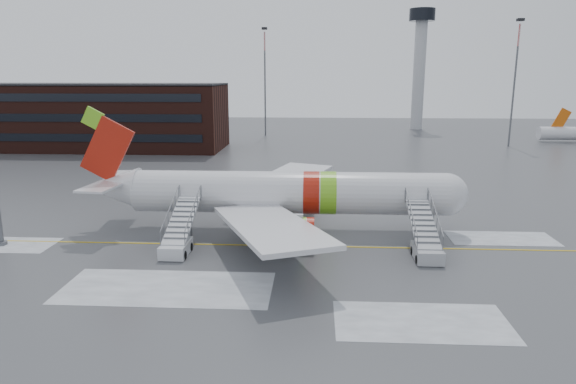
# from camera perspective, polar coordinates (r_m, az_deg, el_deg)

# --- Properties ---
(ground) EXTENTS (260.00, 260.00, 0.00)m
(ground) POSITION_cam_1_polar(r_m,az_deg,el_deg) (43.90, -2.01, -5.55)
(ground) COLOR #494C4F
(ground) RESTS_ON ground
(airliner) EXTENTS (35.03, 32.97, 11.18)m
(airliner) POSITION_cam_1_polar(r_m,az_deg,el_deg) (46.42, -1.04, -0.14)
(airliner) COLOR silver
(airliner) RESTS_ON ground
(airstair_fwd) EXTENTS (2.05, 7.70, 3.48)m
(airstair_fwd) POSITION_cam_1_polar(r_m,az_deg,el_deg) (41.55, 15.03, -5.53)
(airstair_fwd) COLOR #A1A3A8
(airstair_fwd) RESTS_ON ground
(airstair_aft) EXTENTS (2.05, 7.70, 3.48)m
(airstair_aft) POSITION_cam_1_polar(r_m,az_deg,el_deg) (42.08, -12.11, -5.14)
(airstair_aft) COLOR silver
(airstair_aft) RESTS_ON ground
(pushback_tug) EXTENTS (2.70, 2.16, 1.46)m
(pushback_tug) POSITION_cam_1_polar(r_m,az_deg,el_deg) (42.33, 1.18, -5.33)
(pushback_tug) COLOR black
(pushback_tug) RESTS_ON ground
(terminal_building) EXTENTS (62.00, 16.11, 12.30)m
(terminal_building) POSITION_cam_1_polar(r_m,az_deg,el_deg) (108.37, -23.88, 7.74)
(terminal_building) COLOR #3F1E16
(terminal_building) RESTS_ON ground
(control_tower) EXTENTS (6.40, 6.40, 30.00)m
(control_tower) POSITION_cam_1_polar(r_m,az_deg,el_deg) (139.05, 14.45, 14.51)
(control_tower) COLOR #B2B5BA
(control_tower) RESTS_ON ground
(light_mast_far_ne) EXTENTS (1.20, 1.20, 24.25)m
(light_mast_far_ne) POSITION_cam_1_polar(r_m,az_deg,el_deg) (110.30, 23.92, 11.80)
(light_mast_far_ne) COLOR #595B60
(light_mast_far_ne) RESTS_ON ground
(light_mast_far_n) EXTENTS (1.20, 1.20, 24.25)m
(light_mast_far_n) POSITION_cam_1_polar(r_m,az_deg,el_deg) (120.05, -2.58, 12.86)
(light_mast_far_n) COLOR #595B60
(light_mast_far_n) RESTS_ON ground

